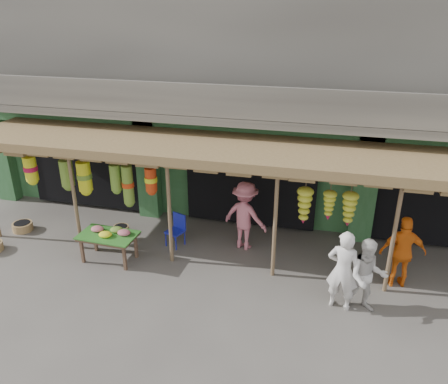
% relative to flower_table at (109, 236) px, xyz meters
% --- Properties ---
extents(ground, '(80.00, 80.00, 0.00)m').
position_rel_flower_table_xyz_m(ground, '(2.98, 0.52, -0.67)').
color(ground, '#514C47').
rests_on(ground, ground).
extents(building, '(16.40, 6.80, 7.00)m').
position_rel_flower_table_xyz_m(building, '(2.98, 5.38, 2.70)').
color(building, gray).
rests_on(building, ground).
extents(awning, '(14.00, 2.70, 2.79)m').
position_rel_flower_table_xyz_m(awning, '(2.82, 1.32, 1.91)').
color(awning, brown).
rests_on(awning, ground).
extents(flower_table, '(1.43, 0.88, 0.83)m').
position_rel_flower_table_xyz_m(flower_table, '(0.00, 0.00, 0.00)').
color(flower_table, brown).
rests_on(flower_table, ground).
extents(blue_chair, '(0.53, 0.53, 0.85)m').
position_rel_flower_table_xyz_m(blue_chair, '(1.34, 1.11, -0.20)').
color(blue_chair, '#191FA2').
rests_on(blue_chair, ground).
extents(basket_left, '(0.57, 0.57, 0.23)m').
position_rel_flower_table_xyz_m(basket_left, '(-3.12, 0.77, -0.56)').
color(basket_left, '#916542').
rests_on(basket_left, ground).
extents(basket_right, '(0.54, 0.54, 0.20)m').
position_rel_flower_table_xyz_m(basket_right, '(-0.39, 1.31, -0.57)').
color(basket_right, olive).
rests_on(basket_right, ground).
extents(person_front, '(0.72, 0.54, 1.78)m').
position_rel_flower_table_xyz_m(person_front, '(5.50, -0.49, 0.22)').
color(person_front, silver).
rests_on(person_front, ground).
extents(person_right, '(0.88, 0.73, 1.64)m').
position_rel_flower_table_xyz_m(person_right, '(5.98, -0.48, 0.15)').
color(person_right, silver).
rests_on(person_right, ground).
extents(person_vendor, '(1.05, 0.58, 1.70)m').
position_rel_flower_table_xyz_m(person_vendor, '(6.77, 0.62, 0.18)').
color(person_vendor, orange).
rests_on(person_vendor, ground).
extents(person_shopper, '(1.32, 0.99, 1.82)m').
position_rel_flower_table_xyz_m(person_shopper, '(3.09, 1.40, 0.24)').
color(person_shopper, '#CE6D7D').
rests_on(person_shopper, ground).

